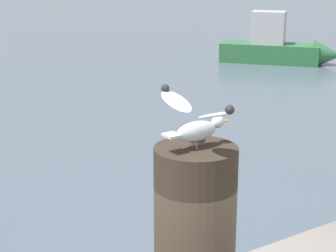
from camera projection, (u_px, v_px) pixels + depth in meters
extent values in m
cylinder|color=#382D23|center=(195.00, 239.00, 3.06)|extent=(0.42, 0.42, 0.99)
cylinder|color=tan|center=(197.00, 146.00, 2.89)|extent=(0.01, 0.01, 0.04)
cylinder|color=tan|center=(192.00, 144.00, 2.92)|extent=(0.01, 0.01, 0.04)
ellipsoid|color=silver|center=(196.00, 131.00, 2.89)|extent=(0.23, 0.09, 0.10)
sphere|color=silver|center=(218.00, 122.00, 2.96)|extent=(0.06, 0.06, 0.06)
cone|color=yellow|center=(226.00, 121.00, 2.99)|extent=(0.05, 0.02, 0.02)
cube|color=silver|center=(172.00, 135.00, 2.81)|extent=(0.07, 0.08, 0.01)
ellipsoid|color=silver|center=(215.00, 115.00, 2.73)|extent=(0.12, 0.22, 0.09)
sphere|color=#2B2B2B|center=(230.00, 110.00, 2.64)|extent=(0.04, 0.04, 0.04)
ellipsoid|color=silver|center=(176.00, 101.00, 2.98)|extent=(0.12, 0.22, 0.09)
sphere|color=#2B2B2B|center=(165.00, 88.00, 3.05)|extent=(0.04, 0.04, 0.04)
cube|color=#2D6B3D|center=(270.00, 53.00, 20.04)|extent=(2.90, 3.19, 0.64)
cone|color=#2D6B3D|center=(328.00, 55.00, 19.51)|extent=(1.33, 1.33, 0.94)
cube|color=#B2B2B7|center=(268.00, 27.00, 19.82)|extent=(1.30, 1.34, 1.07)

